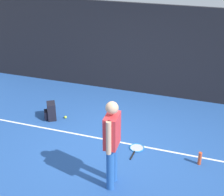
% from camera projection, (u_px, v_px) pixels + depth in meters
% --- Properties ---
extents(ground_plane, '(12.00, 12.00, 0.00)m').
position_uv_depth(ground_plane, '(106.00, 147.00, 7.36)').
color(ground_plane, '#234C93').
extents(back_fence, '(10.00, 0.10, 2.54)m').
position_uv_depth(back_fence, '(142.00, 50.00, 9.35)').
color(back_fence, black).
rests_on(back_fence, ground).
extents(court_line, '(9.00, 0.05, 0.00)m').
position_uv_depth(court_line, '(110.00, 140.00, 7.59)').
color(court_line, white).
rests_on(court_line, ground).
extents(tennis_player, '(0.25, 0.53, 1.70)m').
position_uv_depth(tennis_player, '(112.00, 140.00, 5.85)').
color(tennis_player, '#2659A5').
rests_on(tennis_player, ground).
extents(tennis_racket, '(0.34, 0.62, 0.03)m').
position_uv_depth(tennis_racket, '(136.00, 148.00, 7.28)').
color(tennis_racket, black).
rests_on(tennis_racket, ground).
extents(backpack, '(0.38, 0.37, 0.44)m').
position_uv_depth(backpack, '(51.00, 111.00, 8.38)').
color(backpack, black).
rests_on(backpack, ground).
extents(tennis_ball_near_player, '(0.07, 0.07, 0.07)m').
position_uv_depth(tennis_ball_near_player, '(65.00, 117.00, 8.48)').
color(tennis_ball_near_player, '#CCE033').
rests_on(tennis_ball_near_player, ground).
extents(water_bottle, '(0.07, 0.07, 0.28)m').
position_uv_depth(water_bottle, '(200.00, 158.00, 6.75)').
color(water_bottle, '#D84C26').
rests_on(water_bottle, ground).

